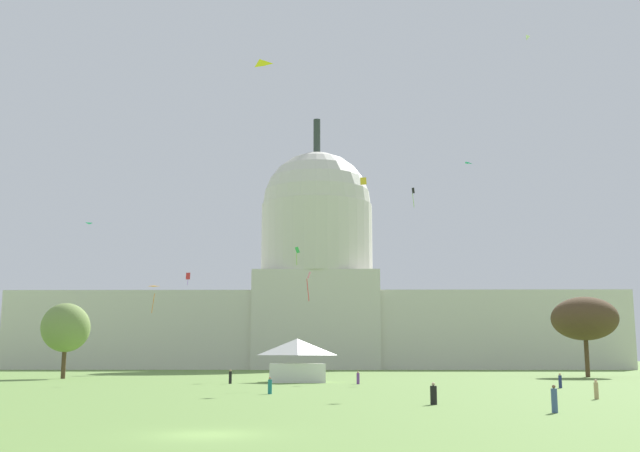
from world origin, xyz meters
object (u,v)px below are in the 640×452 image
Objects in this scene: capitol_building at (317,297)px; person_tan_mid_left at (596,390)px; kite_cyan_mid at (85,225)px; kite_turquoise_mid at (465,166)px; kite_red_mid at (188,276)px; kite_pink_low at (309,280)px; kite_white_high at (530,38)px; person_purple_front_center at (358,378)px; kite_gold_mid at (363,181)px; tree_east_mid at (585,319)px; person_black_back_left at (434,395)px; tree_west_mid at (66,328)px; kite_orange_low at (153,290)px; person_black_aisle_center at (230,377)px; person_navy_edge_east at (560,381)px; person_denim_mid_right at (554,400)px; kite_black_mid at (413,193)px; person_teal_lawn_far_right at (270,386)px; kite_green_mid at (297,251)px; kite_yellow_mid at (259,64)px; event_tent at (297,360)px.

capitol_building is 98.06× the size of person_tan_mid_left.
kite_turquoise_mid is at bearing 74.23° from kite_cyan_mid.
kite_red_mid reaches higher than kite_pink_low.
person_purple_front_center is at bearing 135.74° from kite_white_high.
kite_pink_low is (-6.11, -4.48, -11.82)m from kite_gold_mid.
person_purple_front_center is 1.78× the size of kite_gold_mid.
tree_east_mid is 74.69m from person_black_back_left.
kite_orange_low is (16.96, -18.54, 3.84)m from tree_west_mid.
person_black_aisle_center is at bearing -151.29° from tree_east_mid.
kite_turquoise_mid is at bearing 109.10° from kite_gold_mid.
kite_white_high is at bearing 6.17° from kite_orange_low.
kite_cyan_mid is (-55.79, 17.54, 19.45)m from person_navy_edge_east.
kite_turquoise_mid is (8.40, 72.00, 32.39)m from person_denim_mid_right.
person_teal_lawn_far_right is at bearing 169.90° from kite_black_mid.
kite_yellow_mid is at bearing -169.25° from kite_green_mid.
kite_green_mid is at bearing 99.02° from kite_white_high.
kite_orange_low is 1.86× the size of kite_yellow_mid.
kite_red_mid is 87.01m from kite_pink_low.
person_black_aisle_center is 75.34m from kite_red_mid.
kite_gold_mid is 29.06m from kite_orange_low.
kite_yellow_mid reaches higher than kite_green_mid.
capitol_building is 146.86m from person_denim_mid_right.
kite_cyan_mid reaches higher than tree_west_mid.
kite_white_high is (51.14, 13.59, 38.30)m from kite_orange_low.
person_teal_lawn_far_right is (-1.79, -123.32, -17.10)m from capitol_building.
kite_pink_low is at bearing -40.07° from tree_west_mid.
kite_pink_low reaches higher than person_navy_edge_east.
kite_turquoise_mid is (-2.05, 37.96, 32.43)m from person_navy_edge_east.
person_navy_edge_east is (20.41, -10.72, 0.01)m from person_purple_front_center.
person_purple_front_center is 0.57× the size of kite_green_mid.
kite_green_mid reaches higher than person_denim_mid_right.
kite_cyan_mid reaches higher than person_purple_front_center.
person_denim_mid_right is (9.96, -44.75, 0.05)m from person_purple_front_center.
kite_pink_low is at bearing -96.49° from kite_gold_mid.
person_navy_edge_east is 31.36m from person_black_back_left.
kite_red_mid is 58.21m from kite_green_mid.
kite_yellow_mid is at bearing -15.62° from person_black_aisle_center.
tree_west_mid is at bearing -113.68° from capitol_building.
kite_orange_low reaches higher than tree_west_mid.
tree_west_mid is 7.14× the size of person_navy_edge_east.
person_purple_front_center is at bearing 168.84° from kite_black_mid.
event_tent is 25.00m from kite_gold_mid.
person_black_aisle_center is at bearing 37.29° from kite_cyan_mid.
kite_pink_low is at bearing -103.69° from person_tan_mid_left.
person_tan_mid_left is 115.74m from kite_red_mid.
kite_turquoise_mid is 38.98m from kite_gold_mid.
person_navy_edge_east is at bearing -26.36° from tree_west_mid.
person_black_back_left is 62.21m from kite_cyan_mid.
person_teal_lawn_far_right is 99.77m from kite_red_mid.
kite_red_mid is at bearing 81.21° from tree_west_mid.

